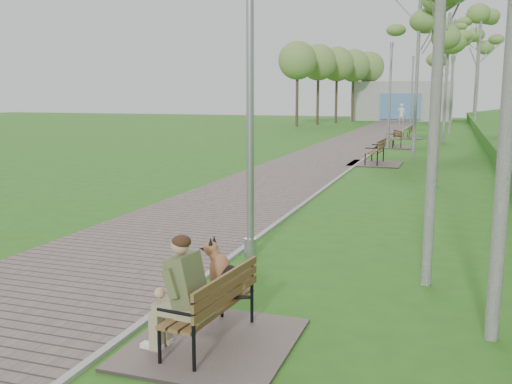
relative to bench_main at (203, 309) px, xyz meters
The scene contains 18 objects.
ground 5.91m from the bench_main, 99.06° to the left, with size 120.00×120.00×0.00m, color #2E5F1C.
walkway 27.46m from the bench_main, 95.60° to the left, with size 3.50×67.00×0.04m, color #62544F.
kerb 27.34m from the bench_main, 91.95° to the left, with size 0.10×67.00×0.05m, color #999993.
building_north 56.87m from the bench_main, 92.45° to the left, with size 10.00×5.20×4.00m.
bench_main is the anchor object (origin of this frame).
bench_second 17.17m from the bench_main, 91.03° to the left, with size 1.97×2.19×1.21m.
bench_third 24.72m from the bench_main, 90.69° to the left, with size 1.80×2.00×1.10m.
bench_far 31.23m from the bench_main, 89.97° to the left, with size 1.60×1.77×0.98m.
lamp_post_near 4.10m from the bench_main, 100.93° to the left, with size 0.21×0.21×5.41m.
lamp_post_second 24.70m from the bench_main, 91.29° to the left, with size 0.20×0.20×5.28m.
lamp_post_third 41.93m from the bench_main, 90.79° to the left, with size 0.22×0.22×5.67m.
lamp_post_far 54.74m from the bench_main, 90.90° to the left, with size 0.19×0.19×4.98m.
pedestrian_near 47.68m from the bench_main, 92.12° to the left, with size 0.69×0.46×1.90m, color silver.
birch_mid_a 21.16m from the bench_main, 87.31° to the left, with size 2.22×2.22×7.15m.
birch_mid_c 28.37m from the bench_main, 85.68° to the left, with size 2.39×2.39×7.30m.
birch_far_b 36.27m from the bench_main, 86.17° to the left, with size 2.24×2.24×7.91m.
birch_far_c 40.95m from the bench_main, 84.10° to the left, with size 2.64×2.64×8.88m.
birch_distant_b 53.86m from the bench_main, 85.15° to the left, with size 2.75×2.75×9.91m.
Camera 1 is at (3.36, -11.21, 2.72)m, focal length 40.00 mm.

